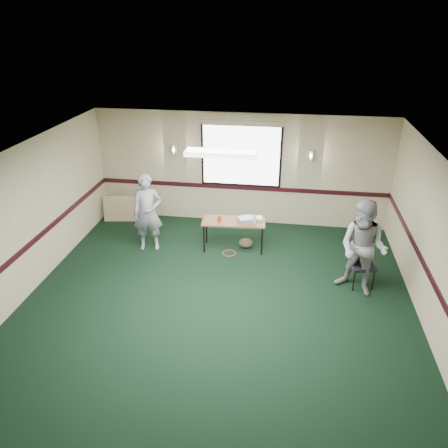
# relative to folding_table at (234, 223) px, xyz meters

# --- Properties ---
(ground) EXTENTS (8.00, 8.00, 0.00)m
(ground) POSITION_rel_folding_table_xyz_m (-0.02, -2.54, -0.63)
(ground) COLOR black
(ground) RESTS_ON ground
(room_shell) EXTENTS (8.00, 8.02, 8.00)m
(room_shell) POSITION_rel_folding_table_xyz_m (-0.02, -0.42, 0.95)
(room_shell) COLOR tan
(room_shell) RESTS_ON ground
(folding_table) EXTENTS (1.39, 0.62, 0.68)m
(folding_table) POSITION_rel_folding_table_xyz_m (0.00, 0.00, 0.00)
(folding_table) COLOR #4E2816
(folding_table) RESTS_ON ground
(projector) EXTENTS (0.41, 0.38, 0.11)m
(projector) POSITION_rel_folding_table_xyz_m (0.27, -0.02, 0.10)
(projector) COLOR #96969E
(projector) RESTS_ON folding_table
(game_console) EXTENTS (0.23, 0.19, 0.05)m
(game_console) POSITION_rel_folding_table_xyz_m (0.50, 0.17, 0.08)
(game_console) COLOR white
(game_console) RESTS_ON folding_table
(red_cup) EXTENTS (0.09, 0.09, 0.13)m
(red_cup) POSITION_rel_folding_table_xyz_m (-0.30, -0.06, 0.11)
(red_cup) COLOR red
(red_cup) RESTS_ON folding_table
(water_bottle) EXTENTS (0.06, 0.06, 0.19)m
(water_bottle) POSITION_rel_folding_table_xyz_m (0.46, -0.06, 0.14)
(water_bottle) COLOR #93D8F1
(water_bottle) RESTS_ON folding_table
(duffel_bag) EXTENTS (0.34, 0.26, 0.22)m
(duffel_bag) POSITION_rel_folding_table_xyz_m (0.27, 0.09, -0.52)
(duffel_bag) COLOR #453B27
(duffel_bag) RESTS_ON ground
(cable_coil) EXTENTS (0.36, 0.36, 0.01)m
(cable_coil) POSITION_rel_folding_table_xyz_m (-0.06, -0.23, -0.62)
(cable_coil) COLOR #CF4819
(cable_coil) RESTS_ON ground
(folded_table) EXTENTS (1.27, 0.38, 0.64)m
(folded_table) POSITION_rel_folding_table_xyz_m (-2.77, 1.06, -0.31)
(folded_table) COLOR #9F8162
(folded_table) RESTS_ON ground
(conference_chair) EXTENTS (0.53, 0.54, 0.90)m
(conference_chair) POSITION_rel_folding_table_xyz_m (2.56, -0.97, -0.10)
(conference_chair) COLOR black
(conference_chair) RESTS_ON ground
(person_left) EXTENTS (0.70, 0.54, 1.72)m
(person_left) POSITION_rel_folding_table_xyz_m (-1.84, -0.23, 0.23)
(person_left) COLOR #39497E
(person_left) RESTS_ON ground
(person_right) EXTENTS (1.11, 1.03, 1.82)m
(person_right) POSITION_rel_folding_table_xyz_m (2.51, -1.27, 0.28)
(person_right) COLOR #7C91C1
(person_right) RESTS_ON ground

